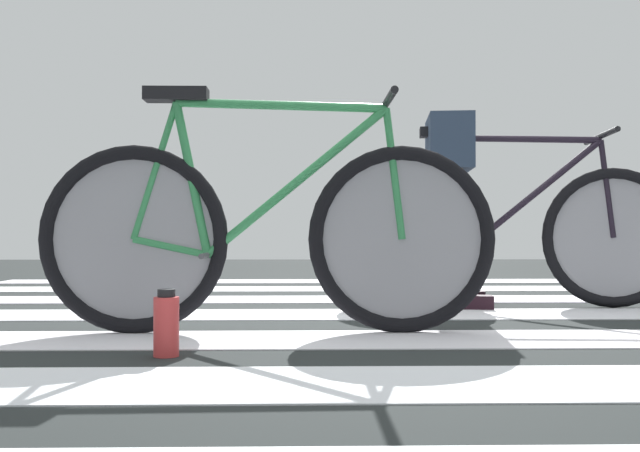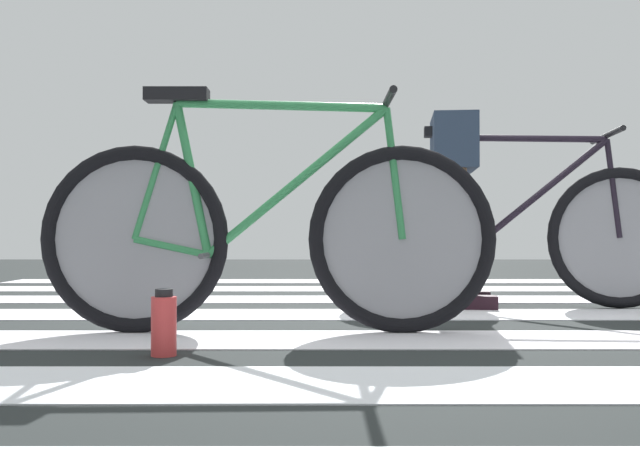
% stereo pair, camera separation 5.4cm
% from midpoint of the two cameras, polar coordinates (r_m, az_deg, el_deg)
% --- Properties ---
extents(ground, '(18.00, 14.00, 0.02)m').
position_cam_midpoint_polar(ground, '(3.33, 2.72, -7.32)').
color(ground, '#222727').
extents(crosswalk_markings, '(5.47, 4.99, 0.00)m').
position_cam_midpoint_polar(crosswalk_markings, '(3.34, 3.09, -7.10)').
color(crosswalk_markings, silver).
rests_on(crosswalk_markings, ground).
extents(bicycle_1_of_2, '(1.74, 0.52, 0.93)m').
position_cam_midpoint_polar(bicycle_1_of_2, '(2.71, -4.84, -0.48)').
color(bicycle_1_of_2, black).
rests_on(bicycle_1_of_2, ground).
extents(bicycle_2_of_2, '(1.73, 0.52, 0.93)m').
position_cam_midpoint_polar(bicycle_2_of_2, '(3.79, 14.67, -0.49)').
color(bicycle_2_of_2, black).
rests_on(bicycle_2_of_2, ground).
extents(cyclist_2_of_2, '(0.35, 0.43, 0.99)m').
position_cam_midpoint_polar(cyclist_2_of_2, '(3.76, 9.98, 3.36)').
color(cyclist_2_of_2, brown).
rests_on(cyclist_2_of_2, ground).
extents(water_bottle, '(0.08, 0.08, 0.21)m').
position_cam_midpoint_polar(water_bottle, '(2.27, -12.91, -7.73)').
color(water_bottle, '#CF393A').
rests_on(water_bottle, ground).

